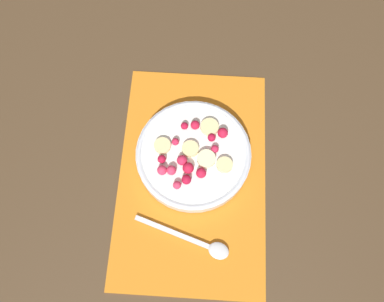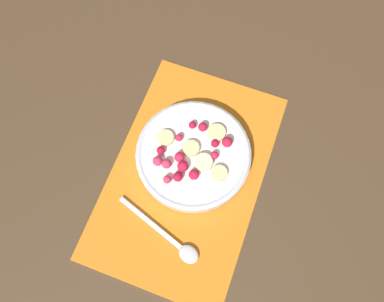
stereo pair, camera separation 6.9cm
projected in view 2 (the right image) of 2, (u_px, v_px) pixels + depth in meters
name	position (u px, v px, depth m)	size (l,w,h in m)	color
ground_plane	(187.00, 174.00, 0.73)	(3.00, 3.00, 0.00)	#4C3823
placemat	(187.00, 174.00, 0.73)	(0.45, 0.28, 0.01)	orange
fruit_bowl	(192.00, 154.00, 0.72)	(0.22, 0.22, 0.05)	silver
spoon	(174.00, 242.00, 0.68)	(0.08, 0.18, 0.01)	silver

